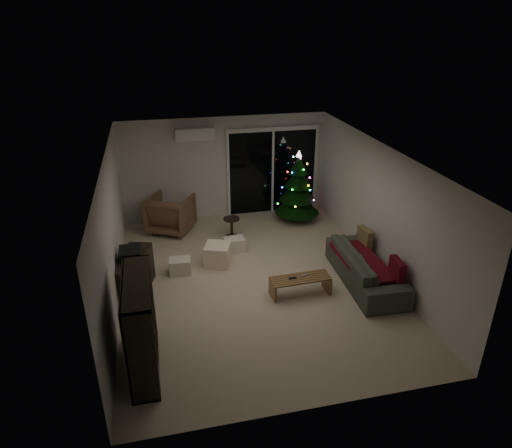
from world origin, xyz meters
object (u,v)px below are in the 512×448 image
(bookshelf, at_px, (128,328))
(christmas_tree, at_px, (298,186))
(armchair, at_px, (171,214))
(media_cabinet, at_px, (133,275))
(coffee_table, at_px, (300,286))
(sofa, at_px, (366,267))

(bookshelf, relative_size, christmas_tree, 0.82)
(bookshelf, distance_m, armchair, 4.63)
(media_cabinet, height_order, christmas_tree, christmas_tree)
(media_cabinet, distance_m, armchair, 2.65)
(armchair, bearing_deg, christmas_tree, -153.24)
(coffee_table, bearing_deg, bookshelf, -158.67)
(bookshelf, distance_m, christmas_tree, 5.96)
(media_cabinet, height_order, sofa, media_cabinet)
(bookshelf, bearing_deg, coffee_table, 33.19)
(christmas_tree, bearing_deg, coffee_table, -106.55)
(coffee_table, bearing_deg, christmas_tree, 71.06)
(bookshelf, height_order, media_cabinet, bookshelf)
(bookshelf, xyz_separation_m, armchair, (0.83, 4.55, -0.29))
(sofa, bearing_deg, media_cabinet, 84.73)
(coffee_table, relative_size, christmas_tree, 0.62)
(coffee_table, xyz_separation_m, christmas_tree, (0.95, 3.20, 0.71))
(bookshelf, height_order, armchair, bookshelf)
(media_cabinet, height_order, armchair, armchair)
(bookshelf, xyz_separation_m, christmas_tree, (3.91, 4.50, 0.16))
(armchair, relative_size, coffee_table, 0.87)
(bookshelf, relative_size, coffee_table, 1.32)
(coffee_table, height_order, christmas_tree, christmas_tree)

